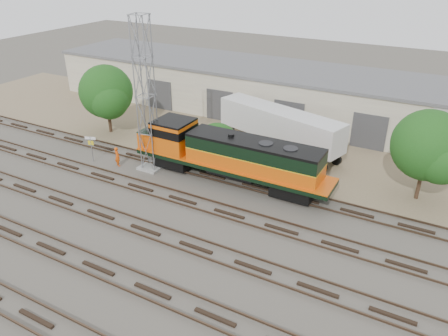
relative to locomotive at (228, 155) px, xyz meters
The scene contains 12 objects.
ground 6.60m from the locomotive, 103.49° to the right, with size 140.00×140.00×0.00m, color #47423A.
dirt_strip 9.41m from the locomotive, 99.09° to the left, with size 80.00×16.00×0.02m, color #726047.
tracks 9.39m from the locomotive, 99.09° to the right, with size 80.00×20.40×0.28m.
warehouse 17.04m from the locomotive, 94.70° to the left, with size 58.40×10.40×5.30m.
locomotive is the anchor object (origin of this frame).
signal_tower 7.98m from the locomotive, behind, with size 1.88×1.88×12.73m.
sign_post 12.49m from the locomotive, 167.69° to the right, with size 0.95×0.36×2.43m.
worker 10.06m from the locomotive, 167.07° to the right, with size 0.64×0.42×1.76m, color #DD4D0C.
semi_trailer 7.79m from the locomotive, 78.40° to the left, with size 13.02×6.07×3.94m.
tree_west 15.89m from the locomotive, 167.80° to the left, with size 5.58×5.32×6.96m.
tree_mid 3.19m from the locomotive, 133.43° to the left, with size 4.12×3.92×3.92m.
tree_east 14.98m from the locomotive, 16.35° to the left, with size 5.46×5.20×7.02m.
Camera 1 is at (16.39, -21.81, 17.04)m, focal length 35.00 mm.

